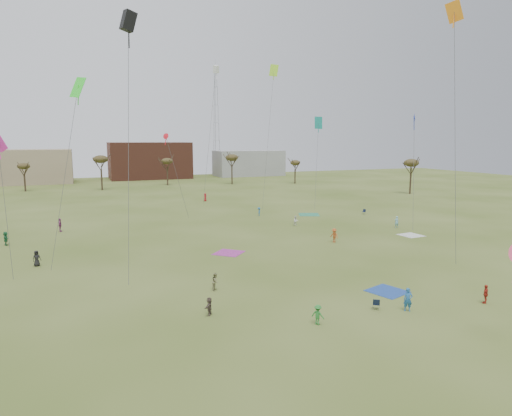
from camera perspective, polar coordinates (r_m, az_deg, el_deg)
name	(u,v)px	position (r m, az deg, el deg)	size (l,w,h in m)	color
ground	(309,293)	(37.89, 6.95, -10.85)	(260.00, 260.00, 0.00)	#41551A
flyer_near_center	(318,315)	(31.64, 8.02, -13.54)	(0.92, 0.53, 1.43)	#2B8130
flyer_near_right	(408,300)	(35.46, 19.10, -11.16)	(0.64, 0.42, 1.77)	#225F9E
spectator_fore_a	(486,294)	(39.46, 27.62, -9.85)	(0.88, 0.37, 1.51)	#AF2B1E
spectator_fore_b	(215,282)	(38.19, -5.28, -9.48)	(0.72, 0.56, 1.49)	olive
spectator_fore_c	(209,306)	(33.10, -6.09, -12.55)	(1.25, 0.40, 1.35)	brown
flyer_mid_a	(37,258)	(50.15, -26.56, -5.86)	(0.79, 0.52, 1.63)	black
flyer_mid_b	(334,235)	(56.02, 10.10, -3.52)	(1.15, 0.66, 1.78)	#B75222
flyer_mid_c	(397,222)	(67.61, 17.76, -1.73)	(0.62, 0.41, 1.69)	#7BBACE
spectator_mid_d	(60,225)	(67.39, -24.06, -2.03)	(1.11, 0.46, 1.90)	#85376D
spectator_mid_e	(296,221)	(66.26, 5.17, -1.66)	(0.70, 0.55, 1.45)	white
flyer_far_a	(6,238)	(61.76, -29.69, -3.45)	(1.57, 0.50, 1.69)	#21653A
flyer_far_b	(205,197)	(92.97, -6.60, 1.40)	(0.83, 0.54, 1.69)	#A71C23
flyer_far_c	(259,212)	(74.48, 0.38, -0.47)	(0.94, 0.54, 1.46)	#21629A
blanket_blue	(387,291)	(39.51, 16.64, -10.32)	(2.84, 2.84, 0.03)	#244A9F
blanket_cream	(411,235)	(62.92, 19.45, -3.36)	(2.77, 2.77, 0.03)	white
blanket_plum	(229,253)	(50.34, -3.55, -5.83)	(2.98, 2.98, 0.03)	#AD3596
blanket_olive	(309,215)	(76.30, 6.88, -0.86)	(3.43, 3.43, 0.03)	#328B63
camp_chair_center	(376,306)	(35.29, 15.31, -12.16)	(0.72, 0.73, 0.87)	#121D34
camp_chair_right	(364,213)	(78.45, 13.80, -0.60)	(0.72, 0.70, 0.87)	#121B34
kites_aloft	(214,77)	(52.88, -5.49, 16.55)	(58.59, 61.83, 24.97)	red
tree_line	(142,163)	(111.37, -14.53, 5.61)	(117.44, 49.32, 8.91)	#3A2B1E
building_tan	(13,167)	(147.39, -28.94, 4.69)	(32.00, 14.00, 10.00)	#937F60
building_brick	(150,160)	(152.95, -13.64, 6.02)	(26.00, 16.00, 12.00)	brown
building_grey	(249,163)	(160.04, -0.96, 5.84)	(24.00, 12.00, 9.00)	gray
radio_tower	(216,122)	(163.33, -5.21, 11.02)	(1.51, 1.72, 41.00)	#9EA3A8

